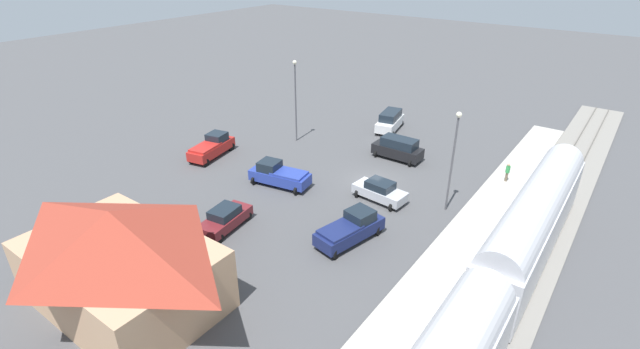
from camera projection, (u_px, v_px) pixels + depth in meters
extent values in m
plane|color=#4C4C4F|center=(372.00, 182.00, 41.10)|extent=(200.00, 200.00, 0.00)
cube|color=gray|center=(537.00, 232.00, 33.70)|extent=(4.80, 70.00, 0.18)
cube|color=#59544C|center=(548.00, 234.00, 33.26)|extent=(0.10, 70.00, 0.12)
cube|color=#59544C|center=(527.00, 227.00, 34.01)|extent=(0.10, 70.00, 0.12)
cube|color=#B7B2A8|center=(483.00, 215.00, 35.78)|extent=(3.20, 46.00, 0.30)
cube|color=silver|center=(532.00, 228.00, 30.49)|extent=(2.90, 18.12, 3.70)
cube|color=gold|center=(509.00, 225.00, 31.39)|extent=(0.04, 16.67, 0.36)
cylinder|color=silver|center=(537.00, 206.00, 29.70)|extent=(2.75, 17.40, 2.76)
cube|color=tan|center=(123.00, 275.00, 26.42)|extent=(11.24, 7.31, 3.96)
pyramid|color=#9E3828|center=(112.00, 229.00, 25.01)|extent=(12.04, 8.11, 2.34)
cube|color=#4C3323|center=(177.00, 256.00, 29.50)|extent=(1.10, 0.08, 2.10)
cylinder|color=brown|center=(506.00, 177.00, 40.40)|extent=(0.22, 0.22, 0.85)
cylinder|color=green|center=(508.00, 169.00, 40.07)|extent=(0.36, 0.36, 0.62)
sphere|color=tan|center=(509.00, 165.00, 39.88)|extent=(0.24, 0.24, 0.24)
cube|color=navy|center=(350.00, 231.00, 32.50)|extent=(3.07, 5.69, 0.92)
cube|color=#19232D|center=(360.00, 216.00, 32.72)|extent=(2.05, 2.06, 0.84)
cylinder|color=black|center=(362.00, 221.00, 34.56)|extent=(0.22, 0.76, 0.76)
cylinder|color=black|center=(379.00, 230.00, 33.41)|extent=(0.22, 0.76, 0.76)
cylinder|color=black|center=(319.00, 243.00, 32.01)|extent=(0.22, 0.76, 0.76)
cylinder|color=black|center=(336.00, 254.00, 30.86)|extent=(0.22, 0.76, 0.76)
cube|color=navy|center=(340.00, 229.00, 31.69)|extent=(2.45, 3.30, 0.20)
cube|color=black|center=(397.00, 151.00, 45.19)|extent=(4.91, 1.98, 1.00)
cube|color=#19232D|center=(399.00, 143.00, 44.69)|extent=(3.44, 1.74, 0.88)
cylinder|color=black|center=(376.00, 154.00, 45.80)|extent=(0.22, 0.68, 0.68)
cylinder|color=black|center=(384.00, 148.00, 47.04)|extent=(0.22, 0.68, 0.68)
cylinder|color=black|center=(410.00, 163.00, 43.80)|extent=(0.22, 0.68, 0.68)
cylinder|color=black|center=(418.00, 157.00, 45.03)|extent=(0.22, 0.68, 0.68)
cube|color=white|center=(390.00, 123.00, 52.20)|extent=(2.83, 5.18, 1.00)
cube|color=#19232D|center=(391.00, 115.00, 51.90)|extent=(2.33, 3.69, 0.88)
cylinder|color=black|center=(392.00, 134.00, 50.56)|extent=(0.22, 0.68, 0.68)
cylinder|color=black|center=(377.00, 132.00, 51.22)|extent=(0.22, 0.68, 0.68)
cylinder|color=black|center=(401.00, 123.00, 53.63)|extent=(0.22, 0.68, 0.68)
cylinder|color=black|center=(387.00, 121.00, 54.29)|extent=(0.22, 0.68, 0.68)
cube|color=#283D9E|center=(280.00, 177.00, 40.14)|extent=(5.66, 2.86, 0.92)
cube|color=#19232D|center=(270.00, 166.00, 40.15)|extent=(2.00, 2.00, 0.84)
cylinder|color=black|center=(254.00, 180.00, 40.50)|extent=(0.22, 0.76, 0.76)
cylinder|color=black|center=(265.00, 173.00, 41.88)|extent=(0.22, 0.76, 0.76)
cylinder|color=black|center=(297.00, 191.00, 38.81)|extent=(0.22, 0.76, 0.76)
cylinder|color=black|center=(306.00, 182.00, 40.19)|extent=(0.22, 0.76, 0.76)
cube|color=#283D9E|center=(289.00, 173.00, 39.51)|extent=(3.25, 2.34, 0.20)
cube|color=maroon|center=(225.00, 220.00, 34.03)|extent=(2.44, 4.71, 0.76)
cube|color=#19232D|center=(224.00, 212.00, 33.71)|extent=(1.90, 2.36, 0.64)
cylinder|color=black|center=(231.00, 211.00, 35.87)|extent=(0.22, 0.68, 0.68)
cylinder|color=black|center=(248.00, 216.00, 35.20)|extent=(0.22, 0.68, 0.68)
cylinder|color=black|center=(202.00, 233.00, 33.19)|extent=(0.22, 0.68, 0.68)
cylinder|color=black|center=(220.00, 239.00, 32.52)|extent=(0.22, 0.68, 0.68)
cube|color=silver|center=(380.00, 192.00, 37.84)|extent=(4.64, 2.22, 0.76)
cube|color=#19232D|center=(380.00, 185.00, 37.52)|extent=(2.29, 1.80, 0.64)
cylinder|color=black|center=(357.00, 193.00, 38.47)|extent=(0.22, 0.68, 0.68)
cylinder|color=black|center=(368.00, 187.00, 39.54)|extent=(0.22, 0.68, 0.68)
cylinder|color=black|center=(391.00, 207.00, 36.47)|extent=(0.22, 0.68, 0.68)
cylinder|color=black|center=(402.00, 199.00, 37.55)|extent=(0.22, 0.68, 0.68)
cube|color=red|center=(212.00, 149.00, 45.68)|extent=(2.99, 5.68, 0.92)
cube|color=#19232D|center=(217.00, 137.00, 46.12)|extent=(2.03, 2.03, 0.84)
cylinder|color=black|center=(218.00, 144.00, 47.96)|extent=(0.22, 0.76, 0.76)
cylinder|color=black|center=(231.00, 147.00, 47.32)|extent=(0.22, 0.76, 0.76)
cylinder|color=black|center=(192.00, 160.00, 44.47)|extent=(0.22, 0.76, 0.76)
cylinder|color=black|center=(206.00, 163.00, 43.82)|extent=(0.22, 0.76, 0.76)
cube|color=red|center=(205.00, 147.00, 44.66)|extent=(2.41, 3.28, 0.20)
cylinder|color=#515156|center=(452.00, 165.00, 35.05)|extent=(0.16, 0.16, 7.86)
sphere|color=#EAE5C6|center=(459.00, 115.00, 33.20)|extent=(0.44, 0.44, 0.44)
cylinder|color=#515156|center=(296.00, 104.00, 47.97)|extent=(0.16, 0.16, 8.33)
sphere|color=#EAE5C6|center=(295.00, 62.00, 46.02)|extent=(0.44, 0.44, 0.44)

